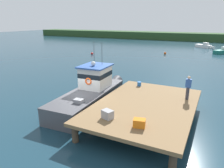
{
  "coord_description": "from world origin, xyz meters",
  "views": [
    {
      "loc": [
        8.51,
        -12.24,
        6.37
      ],
      "look_at": [
        1.2,
        2.37,
        1.4
      ],
      "focal_mm": 33.76,
      "sensor_mm": 36.0,
      "label": 1
    }
  ],
  "objects_px": {
    "mooring_buoy_outer": "(165,53)",
    "mooring_buoy_channel_marker": "(92,54)",
    "moored_boat_off_the_point": "(224,51)",
    "crate_stack_near_edge": "(108,114)",
    "main_fishing_boat": "(92,92)",
    "moored_boat_far_left": "(204,46)",
    "bait_bucket": "(139,84)",
    "crate_stack_mid_dock": "(139,123)",
    "deckhand_by_the_boat": "(188,87)"
  },
  "relations": [
    {
      "from": "mooring_buoy_outer",
      "to": "mooring_buoy_channel_marker",
      "type": "relative_size",
      "value": 1.05
    },
    {
      "from": "moored_boat_off_the_point",
      "to": "crate_stack_near_edge",
      "type": "bearing_deg",
      "value": -98.99
    },
    {
      "from": "main_fishing_boat",
      "to": "crate_stack_near_edge",
      "type": "bearing_deg",
      "value": -48.67
    },
    {
      "from": "moored_boat_far_left",
      "to": "mooring_buoy_channel_marker",
      "type": "bearing_deg",
      "value": -131.48
    },
    {
      "from": "moored_boat_off_the_point",
      "to": "moored_boat_far_left",
      "type": "bearing_deg",
      "value": 117.2
    },
    {
      "from": "bait_bucket",
      "to": "moored_boat_far_left",
      "type": "distance_m",
      "value": 39.61
    },
    {
      "from": "moored_boat_off_the_point",
      "to": "mooring_buoy_outer",
      "type": "height_order",
      "value": "moored_boat_off_the_point"
    },
    {
      "from": "main_fishing_boat",
      "to": "crate_stack_mid_dock",
      "type": "height_order",
      "value": "main_fishing_boat"
    },
    {
      "from": "mooring_buoy_channel_marker",
      "to": "mooring_buoy_outer",
      "type": "bearing_deg",
      "value": 27.73
    },
    {
      "from": "bait_bucket",
      "to": "deckhand_by_the_boat",
      "type": "height_order",
      "value": "deckhand_by_the_boat"
    },
    {
      "from": "bait_bucket",
      "to": "deckhand_by_the_boat",
      "type": "distance_m",
      "value": 4.24
    },
    {
      "from": "moored_boat_far_left",
      "to": "mooring_buoy_outer",
      "type": "height_order",
      "value": "moored_boat_far_left"
    },
    {
      "from": "bait_bucket",
      "to": "mooring_buoy_outer",
      "type": "bearing_deg",
      "value": 98.16
    },
    {
      "from": "bait_bucket",
      "to": "moored_boat_far_left",
      "type": "bearing_deg",
      "value": 86.43
    },
    {
      "from": "main_fishing_boat",
      "to": "bait_bucket",
      "type": "height_order",
      "value": "main_fishing_boat"
    },
    {
      "from": "crate_stack_near_edge",
      "to": "mooring_buoy_channel_marker",
      "type": "relative_size",
      "value": 1.32
    },
    {
      "from": "bait_bucket",
      "to": "mooring_buoy_channel_marker",
      "type": "height_order",
      "value": "bait_bucket"
    },
    {
      "from": "bait_bucket",
      "to": "main_fishing_boat",
      "type": "bearing_deg",
      "value": -139.31
    },
    {
      "from": "main_fishing_boat",
      "to": "crate_stack_mid_dock",
      "type": "relative_size",
      "value": 16.47
    },
    {
      "from": "deckhand_by_the_boat",
      "to": "bait_bucket",
      "type": "bearing_deg",
      "value": 160.16
    },
    {
      "from": "crate_stack_near_edge",
      "to": "mooring_buoy_outer",
      "type": "xyz_separation_m",
      "value": [
        -4.05,
        31.55,
        -1.2
      ]
    },
    {
      "from": "bait_bucket",
      "to": "crate_stack_near_edge",
      "type": "bearing_deg",
      "value": -86.0
    },
    {
      "from": "crate_stack_mid_dock",
      "to": "moored_boat_off_the_point",
      "type": "relative_size",
      "value": 0.13
    },
    {
      "from": "main_fishing_boat",
      "to": "crate_stack_near_edge",
      "type": "relative_size",
      "value": 16.47
    },
    {
      "from": "deckhand_by_the_boat",
      "to": "moored_boat_far_left",
      "type": "relative_size",
      "value": 0.36
    },
    {
      "from": "crate_stack_near_edge",
      "to": "moored_boat_off_the_point",
      "type": "bearing_deg",
      "value": 81.01
    },
    {
      "from": "moored_boat_off_the_point",
      "to": "mooring_buoy_channel_marker",
      "type": "relative_size",
      "value": 10.38
    },
    {
      "from": "bait_bucket",
      "to": "mooring_buoy_channel_marker",
      "type": "relative_size",
      "value": 0.75
    },
    {
      "from": "crate_stack_near_edge",
      "to": "mooring_buoy_channel_marker",
      "type": "xyz_separation_m",
      "value": [
        -16.52,
        25.0,
        -1.21
      ]
    },
    {
      "from": "main_fishing_boat",
      "to": "crate_stack_mid_dock",
      "type": "distance_m",
      "value": 6.66
    },
    {
      "from": "main_fishing_boat",
      "to": "bait_bucket",
      "type": "distance_m",
      "value": 3.92
    },
    {
      "from": "deckhand_by_the_boat",
      "to": "moored_boat_off_the_point",
      "type": "xyz_separation_m",
      "value": [
        2.55,
        33.12,
        -1.61
      ]
    },
    {
      "from": "bait_bucket",
      "to": "crate_stack_mid_dock",
      "type": "bearing_deg",
      "value": -70.46
    },
    {
      "from": "deckhand_by_the_boat",
      "to": "moored_boat_off_the_point",
      "type": "distance_m",
      "value": 33.26
    },
    {
      "from": "bait_bucket",
      "to": "moored_boat_off_the_point",
      "type": "bearing_deg",
      "value": 78.44
    },
    {
      "from": "mooring_buoy_outer",
      "to": "main_fishing_boat",
      "type": "bearing_deg",
      "value": -88.68
    },
    {
      "from": "deckhand_by_the_boat",
      "to": "moored_boat_far_left",
      "type": "distance_m",
      "value": 41.0
    },
    {
      "from": "bait_bucket",
      "to": "mooring_buoy_channel_marker",
      "type": "bearing_deg",
      "value": 130.87
    },
    {
      "from": "crate_stack_near_edge",
      "to": "bait_bucket",
      "type": "height_order",
      "value": "crate_stack_near_edge"
    },
    {
      "from": "crate_stack_mid_dock",
      "to": "deckhand_by_the_boat",
      "type": "distance_m",
      "value": 5.43
    },
    {
      "from": "crate_stack_mid_dock",
      "to": "bait_bucket",
      "type": "height_order",
      "value": "crate_stack_mid_dock"
    },
    {
      "from": "crate_stack_mid_dock",
      "to": "bait_bucket",
      "type": "bearing_deg",
      "value": 109.54
    },
    {
      "from": "bait_bucket",
      "to": "deckhand_by_the_boat",
      "type": "xyz_separation_m",
      "value": [
        3.93,
        -1.42,
        0.69
      ]
    },
    {
      "from": "moored_boat_far_left",
      "to": "main_fishing_boat",
      "type": "bearing_deg",
      "value": -97.35
    },
    {
      "from": "crate_stack_mid_dock",
      "to": "moored_boat_far_left",
      "type": "distance_m",
      "value": 46.1
    },
    {
      "from": "moored_boat_far_left",
      "to": "mooring_buoy_channel_marker",
      "type": "xyz_separation_m",
      "value": [
        -18.53,
        -20.96,
        -0.21
      ]
    },
    {
      "from": "bait_bucket",
      "to": "moored_boat_far_left",
      "type": "height_order",
      "value": "bait_bucket"
    },
    {
      "from": "crate_stack_near_edge",
      "to": "main_fishing_boat",
      "type": "bearing_deg",
      "value": 131.33
    },
    {
      "from": "deckhand_by_the_boat",
      "to": "mooring_buoy_channel_marker",
      "type": "bearing_deg",
      "value": 135.02
    },
    {
      "from": "main_fishing_boat",
      "to": "crate_stack_near_edge",
      "type": "distance_m",
      "value": 5.19
    }
  ]
}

